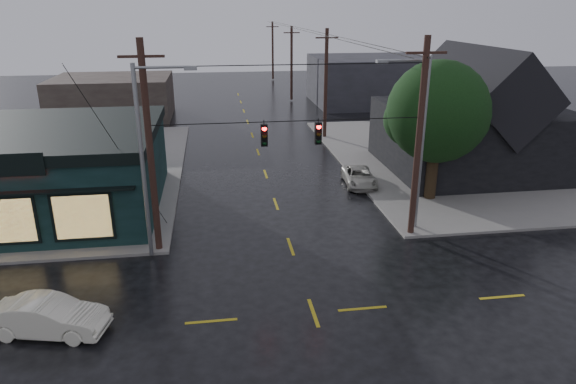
{
  "coord_description": "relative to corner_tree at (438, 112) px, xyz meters",
  "views": [
    {
      "loc": [
        -3.53,
        -17.07,
        11.39
      ],
      "look_at": [
        -0.21,
        5.5,
        3.12
      ],
      "focal_mm": 32.0,
      "sensor_mm": 36.0,
      "label": 1
    }
  ],
  "objects": [
    {
      "name": "ground_plane",
      "position": [
        -9.6,
        -11.35,
        -5.52
      ],
      "size": [
        160.0,
        160.0,
        0.0
      ],
      "primitive_type": "plane",
      "color": "black"
    },
    {
      "name": "sidewalk_ne",
      "position": [
        10.4,
        8.65,
        -5.45
      ],
      "size": [
        28.0,
        28.0,
        0.15
      ],
      "primitive_type": "cube",
      "color": "gray",
      "rests_on": "ground"
    },
    {
      "name": "pizza_shop",
      "position": [
        -24.6,
        1.59,
        -2.96
      ],
      "size": [
        16.3,
        12.34,
        4.9
      ],
      "color": "black",
      "rests_on": "ground"
    },
    {
      "name": "ne_building",
      "position": [
        5.4,
        5.65,
        -1.05
      ],
      "size": [
        12.6,
        11.6,
        8.75
      ],
      "color": "black",
      "rests_on": "ground"
    },
    {
      "name": "corner_tree",
      "position": [
        0.0,
        0.0,
        0.0
      ],
      "size": [
        6.06,
        6.06,
        8.43
      ],
      "color": "black",
      "rests_on": "ground"
    },
    {
      "name": "utility_pole_nw",
      "position": [
        -16.1,
        -4.85,
        -5.52
      ],
      "size": [
        2.0,
        0.32,
        10.15
      ],
      "primitive_type": null,
      "color": "black",
      "rests_on": "ground"
    },
    {
      "name": "utility_pole_ne",
      "position": [
        -3.1,
        -4.85,
        -5.52
      ],
      "size": [
        2.0,
        0.32,
        10.15
      ],
      "primitive_type": null,
      "color": "black",
      "rests_on": "ground"
    },
    {
      "name": "utility_pole_far_a",
      "position": [
        -3.1,
        16.65,
        -5.52
      ],
      "size": [
        2.0,
        0.32,
        9.65
      ],
      "primitive_type": null,
      "color": "black",
      "rests_on": "ground"
    },
    {
      "name": "utility_pole_far_b",
      "position": [
        -3.1,
        36.65,
        -5.52
      ],
      "size": [
        2.0,
        0.32,
        9.15
      ],
      "primitive_type": null,
      "color": "black",
      "rests_on": "ground"
    },
    {
      "name": "utility_pole_far_c",
      "position": [
        -3.1,
        56.65,
        -5.52
      ],
      "size": [
        2.0,
        0.32,
        9.15
      ],
      "primitive_type": null,
      "color": "black",
      "rests_on": "ground"
    },
    {
      "name": "span_signal_assembly",
      "position": [
        -9.5,
        -4.85,
        0.18
      ],
      "size": [
        13.0,
        0.48,
        1.23
      ],
      "color": "black",
      "rests_on": "ground"
    },
    {
      "name": "streetlight_nw",
      "position": [
        -16.4,
        -5.55,
        -5.52
      ],
      "size": [
        5.4,
        0.3,
        9.15
      ],
      "primitive_type": null,
      "color": "gray",
      "rests_on": "ground"
    },
    {
      "name": "streetlight_ne",
      "position": [
        -2.6,
        -4.15,
        -5.52
      ],
      "size": [
        5.4,
        0.3,
        9.15
      ],
      "primitive_type": null,
      "color": "gray",
      "rests_on": "ground"
    },
    {
      "name": "bg_building_west",
      "position": [
        -23.6,
        28.65,
        -3.32
      ],
      "size": [
        12.0,
        10.0,
        4.4
      ],
      "primitive_type": "cube",
      "color": "#312623",
      "rests_on": "ground"
    },
    {
      "name": "bg_building_east",
      "position": [
        6.4,
        33.65,
        -2.72
      ],
      "size": [
        14.0,
        12.0,
        5.6
      ],
      "primitive_type": "cube",
      "color": "#27282C",
      "rests_on": "ground"
    },
    {
      "name": "sedan_cream",
      "position": [
        -19.48,
        -11.25,
        -4.82
      ],
      "size": [
        4.47,
        2.39,
        1.4
      ],
      "primitive_type": "imported",
      "rotation": [
        0.0,
        0.0,
        1.35
      ],
      "color": "silver",
      "rests_on": "ground"
    },
    {
      "name": "suv_silver",
      "position": [
        -3.6,
        3.34,
        -4.94
      ],
      "size": [
        2.28,
        4.35,
        1.17
      ],
      "primitive_type": "imported",
      "rotation": [
        0.0,
        0.0,
        -0.08
      ],
      "color": "#A7A49A",
      "rests_on": "ground"
    }
  ]
}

